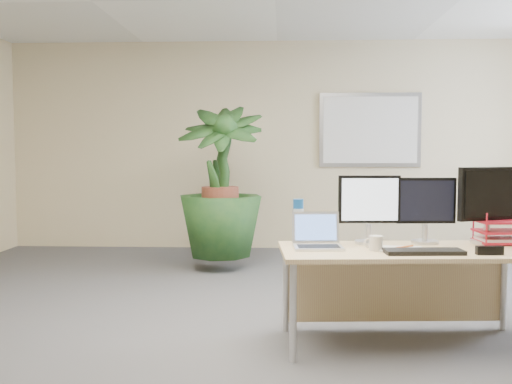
{
  "coord_description": "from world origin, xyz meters",
  "views": [
    {
      "loc": [
        0.07,
        -3.46,
        1.26
      ],
      "look_at": [
        -0.1,
        0.35,
        1.0
      ],
      "focal_mm": 40.0,
      "sensor_mm": 36.0,
      "label": 1
    }
  ],
  "objects_px": {
    "floor_plant": "(220,200)",
    "monitor_left": "(369,205)",
    "laptop": "(317,239)",
    "desk": "(404,266)",
    "monitor_right": "(426,206)"
  },
  "relations": [
    {
      "from": "floor_plant",
      "to": "monitor_left",
      "type": "distance_m",
      "value": 2.48
    },
    {
      "from": "monitor_left",
      "to": "laptop",
      "type": "relative_size",
      "value": 1.4
    },
    {
      "from": "desk",
      "to": "monitor_right",
      "type": "xyz_separation_m",
      "value": [
        0.17,
        0.16,
        0.39
      ]
    },
    {
      "from": "monitor_right",
      "to": "laptop",
      "type": "xyz_separation_m",
      "value": [
        -0.76,
        -0.2,
        -0.2
      ]
    },
    {
      "from": "monitor_left",
      "to": "floor_plant",
      "type": "bearing_deg",
      "value": 120.65
    },
    {
      "from": "laptop",
      "to": "monitor_left",
      "type": "bearing_deg",
      "value": 24.52
    },
    {
      "from": "desk",
      "to": "floor_plant",
      "type": "distance_m",
      "value": 2.7
    },
    {
      "from": "desk",
      "to": "monitor_left",
      "type": "bearing_deg",
      "value": 151.14
    },
    {
      "from": "floor_plant",
      "to": "monitor_right",
      "type": "height_order",
      "value": "floor_plant"
    },
    {
      "from": "desk",
      "to": "floor_plant",
      "type": "relative_size",
      "value": 1.13
    },
    {
      "from": "desk",
      "to": "laptop",
      "type": "bearing_deg",
      "value": -175.48
    },
    {
      "from": "desk",
      "to": "floor_plant",
      "type": "height_order",
      "value": "floor_plant"
    },
    {
      "from": "desk",
      "to": "monitor_left",
      "type": "xyz_separation_m",
      "value": [
        -0.22,
        0.12,
        0.4
      ]
    },
    {
      "from": "laptop",
      "to": "floor_plant",
      "type": "bearing_deg",
      "value": 111.34
    },
    {
      "from": "monitor_left",
      "to": "laptop",
      "type": "xyz_separation_m",
      "value": [
        -0.36,
        -0.17,
        -0.21
      ]
    }
  ]
}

